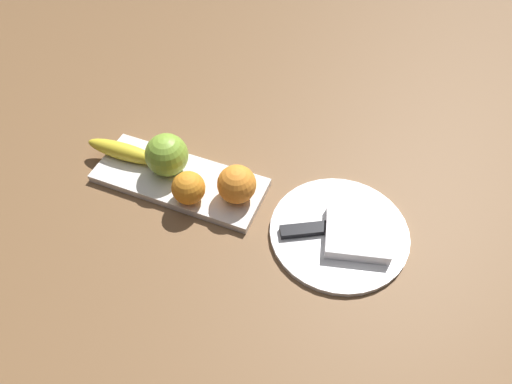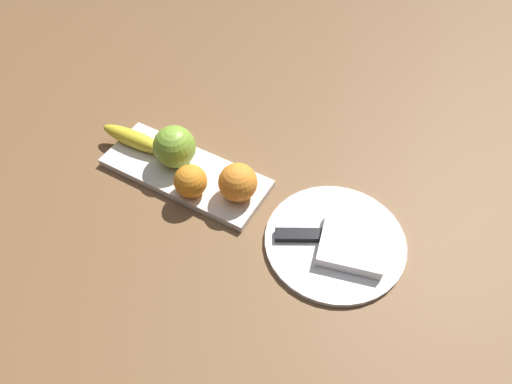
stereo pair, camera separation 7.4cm
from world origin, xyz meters
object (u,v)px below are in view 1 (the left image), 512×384
(apple, at_px, (167,155))
(banana, at_px, (123,151))
(fruit_tray, at_px, (180,180))
(knife, at_px, (313,229))
(orange_near_banana, at_px, (188,188))
(dinner_plate, at_px, (339,232))
(orange_near_apple, at_px, (237,184))
(folded_napkin, at_px, (357,233))

(apple, xyz_separation_m, banana, (-0.10, -0.00, -0.02))
(fruit_tray, xyz_separation_m, banana, (-0.13, 0.01, 0.03))
(apple, xyz_separation_m, knife, (0.31, -0.03, -0.04))
(banana, xyz_separation_m, orange_near_banana, (0.17, -0.05, 0.01))
(orange_near_banana, bearing_deg, knife, 5.07)
(dinner_plate, xyz_separation_m, knife, (-0.04, -0.02, 0.01))
(fruit_tray, distance_m, banana, 0.13)
(orange_near_apple, bearing_deg, apple, 175.05)
(orange_near_apple, xyz_separation_m, dinner_plate, (0.20, 0.00, -0.05))
(orange_near_apple, height_order, folded_napkin, orange_near_apple)
(fruit_tray, relative_size, knife, 2.02)
(banana, bearing_deg, orange_near_apple, -3.91)
(orange_near_banana, xyz_separation_m, folded_napkin, (0.31, 0.04, -0.03))
(apple, height_order, knife, apple)
(banana, bearing_deg, orange_near_banana, -16.92)
(fruit_tray, height_order, apple, apple)
(apple, xyz_separation_m, orange_near_apple, (0.15, -0.01, -0.01))
(banana, bearing_deg, knife, -5.49)
(orange_near_banana, xyz_separation_m, dinner_plate, (0.28, 0.04, -0.04))
(apple, relative_size, folded_napkin, 0.75)
(apple, distance_m, dinner_plate, 0.36)
(banana, distance_m, orange_near_apple, 0.25)
(apple, height_order, orange_near_banana, apple)
(dinner_plate, relative_size, knife, 1.50)
(orange_near_banana, distance_m, dinner_plate, 0.29)
(banana, relative_size, knife, 0.96)
(fruit_tray, bearing_deg, orange_near_banana, -41.27)
(apple, bearing_deg, knife, -5.49)
(orange_near_banana, bearing_deg, fruit_tray, 138.73)
(apple, bearing_deg, dinner_plate, -1.90)
(fruit_tray, distance_m, orange_near_apple, 0.13)
(banana, bearing_deg, folded_napkin, -2.83)
(orange_near_banana, distance_m, knife, 0.24)
(orange_near_banana, relative_size, folded_napkin, 0.56)
(orange_near_apple, bearing_deg, fruit_tray, 179.33)
(orange_near_banana, xyz_separation_m, knife, (0.24, 0.02, -0.03))
(folded_napkin, distance_m, knife, 0.08)
(orange_near_banana, bearing_deg, banana, 165.10)
(orange_near_apple, bearing_deg, folded_napkin, 0.36)
(knife, bearing_deg, apple, 145.28)
(banana, relative_size, orange_near_apple, 2.19)
(banana, xyz_separation_m, dinner_plate, (0.45, -0.01, -0.03))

